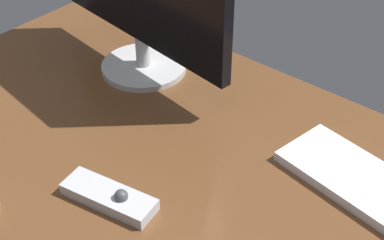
{
  "coord_description": "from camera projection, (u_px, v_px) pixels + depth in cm",
  "views": [
    {
      "loc": [
        47.95,
        -54.81,
        72.32
      ],
      "look_at": [
        -6.56,
        9.72,
        8.0
      ],
      "focal_mm": 54.9,
      "sensor_mm": 36.0,
      "label": 1
    }
  ],
  "objects": [
    {
      "name": "desk",
      "position": [
        185.0,
        193.0,
        1.01
      ],
      "size": [
        140.0,
        84.0,
        2.0
      ],
      "primitive_type": "cube",
      "color": "brown",
      "rests_on": "ground"
    },
    {
      "name": "keyboard",
      "position": [
        380.0,
        194.0,
        0.98
      ],
      "size": [
        38.26,
        18.55,
        1.87
      ],
      "primitive_type": "cube",
      "rotation": [
        0.0,
        0.0,
        -0.16
      ],
      "color": "white",
      "rests_on": "desk"
    },
    {
      "name": "media_remote",
      "position": [
        110.0,
        197.0,
        0.97
      ],
      "size": [
        17.28,
        8.4,
        3.76
      ],
      "rotation": [
        0.0,
        0.0,
        0.18
      ],
      "color": "#B7B7BC",
      "rests_on": "desk"
    }
  ]
}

